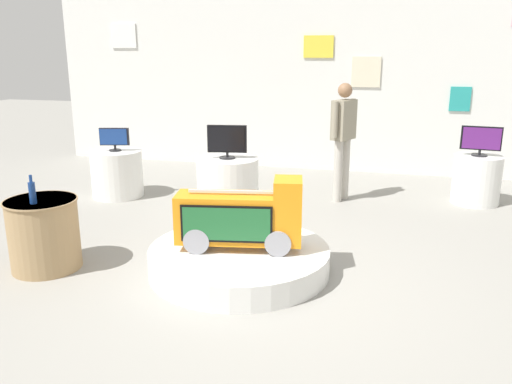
% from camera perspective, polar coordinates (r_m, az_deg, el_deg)
% --- Properties ---
extents(ground_plane, '(30.00, 30.00, 0.00)m').
position_cam_1_polar(ground_plane, '(4.87, 1.27, -10.32)').
color(ground_plane, gray).
extents(back_wall_display, '(10.39, 0.13, 3.16)m').
position_cam_1_polar(back_wall_display, '(9.31, 8.60, 11.99)').
color(back_wall_display, silver).
rests_on(back_wall_display, ground).
extents(main_display_pedestal, '(1.77, 1.77, 0.24)m').
position_cam_1_polar(main_display_pedestal, '(5.15, -1.85, -7.37)').
color(main_display_pedestal, silver).
rests_on(main_display_pedestal, ground).
extents(novelty_firetruck_tv, '(1.24, 0.59, 0.70)m').
position_cam_1_polar(novelty_firetruck_tv, '(5.00, -1.64, -3.05)').
color(novelty_firetruck_tv, gray).
rests_on(novelty_firetruck_tv, main_display_pedestal).
extents(display_pedestal_left_rear, '(0.65, 0.65, 0.68)m').
position_cam_1_polar(display_pedestal_left_rear, '(7.94, 22.96, 1.26)').
color(display_pedestal_left_rear, silver).
rests_on(display_pedestal_left_rear, ground).
extents(tv_on_left_rear, '(0.53, 0.21, 0.41)m').
position_cam_1_polar(tv_on_left_rear, '(7.83, 23.40, 5.24)').
color(tv_on_left_rear, black).
rests_on(tv_on_left_rear, display_pedestal_left_rear).
extents(display_pedestal_center_rear, '(0.85, 0.85, 0.68)m').
position_cam_1_polar(display_pedestal_center_rear, '(7.16, -3.11, 1.04)').
color(display_pedestal_center_rear, silver).
rests_on(display_pedestal_center_rear, ground).
extents(tv_on_center_rear, '(0.53, 0.22, 0.45)m').
position_cam_1_polar(tv_on_center_rear, '(7.04, -3.20, 5.62)').
color(tv_on_center_rear, black).
rests_on(tv_on_center_rear, display_pedestal_center_rear).
extents(display_pedestal_right_rear, '(0.74, 0.74, 0.68)m').
position_cam_1_polar(display_pedestal_right_rear, '(7.93, -14.96, 1.96)').
color(display_pedestal_right_rear, silver).
rests_on(display_pedestal_right_rear, ground).
extents(tv_on_right_rear, '(0.42, 0.17, 0.34)m').
position_cam_1_polar(tv_on_right_rear, '(7.83, -15.24, 5.70)').
color(tv_on_right_rear, black).
rests_on(tv_on_right_rear, display_pedestal_right_rear).
extents(side_table_round, '(0.70, 0.70, 0.71)m').
position_cam_1_polar(side_table_round, '(5.54, -22.17, -4.22)').
color(side_table_round, '#9E7F56').
rests_on(side_table_round, ground).
extents(bottle_on_side_table, '(0.06, 0.06, 0.28)m').
position_cam_1_polar(bottle_on_side_table, '(5.31, -23.28, -0.01)').
color(bottle_on_side_table, navy).
rests_on(bottle_on_side_table, side_table_round).
extents(shopper_browsing_near_truck, '(0.34, 0.52, 1.66)m').
position_cam_1_polar(shopper_browsing_near_truck, '(7.43, 9.52, 6.40)').
color(shopper_browsing_near_truck, '#B2ADA3').
rests_on(shopper_browsing_near_truck, ground).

